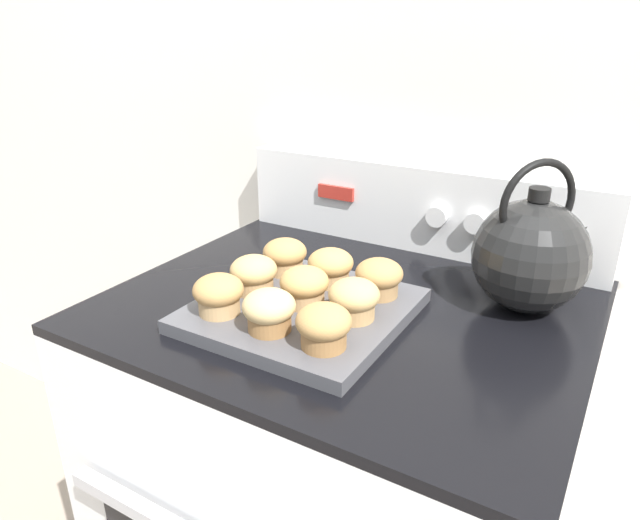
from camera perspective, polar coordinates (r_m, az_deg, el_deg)
The scene contains 14 objects.
wall_back at distance 1.19m, azimuth 11.27°, elevation 15.87°, with size 8.00×0.05×2.40m.
stove_range at distance 1.23m, azimuth 2.32°, elevation -23.11°, with size 0.78×0.68×0.90m.
control_panel at distance 1.18m, azimuth 9.70°, elevation 5.21°, with size 0.76×0.07×0.17m.
muffin_pan at distance 0.91m, azimuth -1.79°, elevation -5.04°, with size 0.31×0.31×0.02m.
muffin_r0_c0 at distance 0.88m, azimuth -10.11°, elevation -3.37°, with size 0.08×0.08×0.06m.
muffin_r0_c1 at distance 0.82m, azimuth -5.12°, elevation -5.04°, with size 0.08×0.08×0.06m.
muffin_r0_c2 at distance 0.78m, azimuth 0.37°, elevation -6.61°, with size 0.08×0.08×0.06m.
muffin_r1_c0 at distance 0.94m, azimuth -6.64°, elevation -1.38°, with size 0.08×0.08×0.06m.
muffin_r1_c1 at distance 0.90m, azimuth -1.57°, elevation -2.60°, with size 0.08×0.08×0.06m.
muffin_r1_c2 at distance 0.86m, azimuth 3.42°, elevation -3.90°, with size 0.08×0.08×0.06m.
muffin_r2_c0 at distance 1.01m, azimuth -3.53°, elevation 0.43°, with size 0.08×0.08×0.06m.
muffin_r2_c1 at distance 0.97m, azimuth 1.06°, elevation -0.65°, with size 0.08×0.08×0.06m.
muffin_r2_c2 at distance 0.93m, azimuth 5.92°, elevation -1.73°, with size 0.08×0.08×0.06m.
tea_kettle at distance 0.97m, azimuth 20.34°, elevation 0.60°, with size 0.18×0.20×0.25m.
Camera 1 is at (0.40, -0.42, 1.33)m, focal length 32.00 mm.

